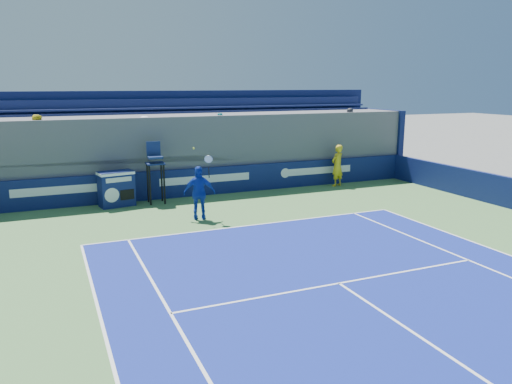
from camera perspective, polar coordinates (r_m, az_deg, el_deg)
name	(u,v)px	position (r m, az deg, el deg)	size (l,w,h in m)	color
ball_person	(337,165)	(23.62, 9.27, 3.01)	(0.71, 0.47, 1.95)	gold
back_hoarding	(205,181)	(21.60, -5.83, 1.21)	(20.40, 0.21, 1.20)	#0D174C
match_clock	(116,188)	(20.21, -15.67, 0.46)	(1.43, 0.95, 1.40)	#101A52
umpire_chair	(155,166)	(20.24, -11.46, 2.96)	(0.73, 0.73, 2.48)	black
tennis_player	(200,193)	(17.61, -6.47, -0.11)	(1.20, 0.78, 2.57)	#1434A8
stadium_seating	(191,148)	(23.34, -7.44, 5.06)	(21.00, 4.05, 4.40)	#4D4C51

